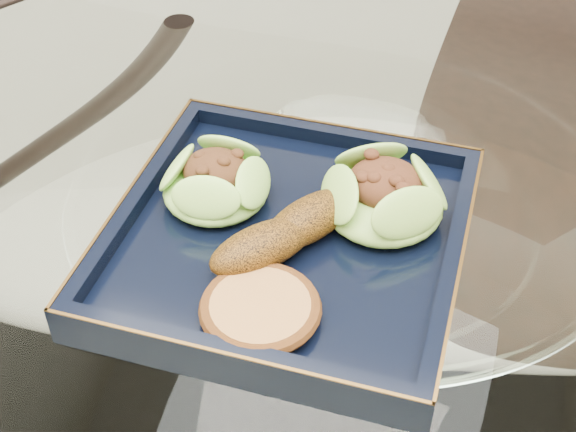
% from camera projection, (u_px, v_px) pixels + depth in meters
% --- Properties ---
extents(dining_table, '(1.13, 1.13, 0.77)m').
position_uv_depth(dining_table, '(332.00, 356.00, 0.77)').
color(dining_table, white).
rests_on(dining_table, ground).
extents(navy_plate, '(0.29, 0.29, 0.02)m').
position_uv_depth(navy_plate, '(288.00, 244.00, 0.63)').
color(navy_plate, black).
rests_on(navy_plate, dining_table).
extents(lettuce_wrap_left, '(0.11, 0.11, 0.03)m').
position_uv_depth(lettuce_wrap_left, '(215.00, 185.00, 0.65)').
color(lettuce_wrap_left, '#63AB31').
rests_on(lettuce_wrap_left, navy_plate).
extents(lettuce_wrap_right, '(0.11, 0.11, 0.03)m').
position_uv_depth(lettuce_wrap_right, '(383.00, 199.00, 0.63)').
color(lettuce_wrap_right, '#68A32F').
rests_on(lettuce_wrap_right, navy_plate).
extents(roasted_plantain, '(0.12, 0.17, 0.03)m').
position_uv_depth(roasted_plantain, '(310.00, 219.00, 0.62)').
color(roasted_plantain, '#61380A').
rests_on(roasted_plantain, navy_plate).
extents(crumb_patty, '(0.09, 0.09, 0.01)m').
position_uv_depth(crumb_patty, '(260.00, 310.00, 0.56)').
color(crumb_patty, '#B67C3C').
rests_on(crumb_patty, navy_plate).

